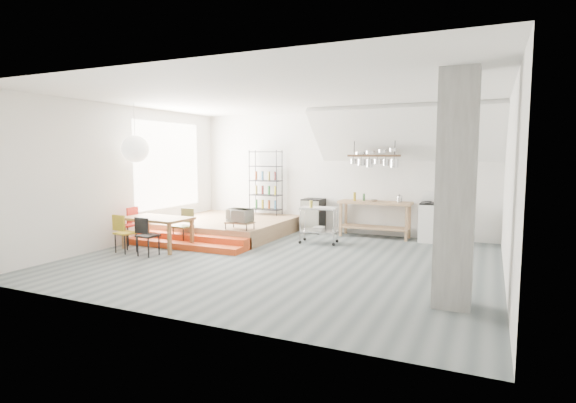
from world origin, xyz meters
The scene contains 26 objects.
floor centered at (0.00, 0.00, 0.00)m, with size 8.00×8.00×0.00m, color #4E585A.
wall_back centered at (0.00, 3.50, 1.60)m, with size 8.00×0.04×3.20m, color silver.
wall_left centered at (-4.00, 0.00, 1.60)m, with size 0.04×7.00×3.20m, color silver.
wall_right centered at (4.00, 0.00, 1.60)m, with size 0.04×7.00×3.20m, color silver.
ceiling centered at (0.00, 0.00, 3.20)m, with size 8.00×7.00×0.02m, color white.
slope_ceiling centered at (1.80, 2.90, 2.55)m, with size 4.40×1.80×0.15m, color white.
window_pane centered at (-3.98, 1.50, 1.80)m, with size 0.02×2.50×2.20m, color white.
platform centered at (-2.50, 2.00, 0.20)m, with size 3.00×3.00×0.40m, color #926C49.
step_lower centered at (-2.50, 0.05, 0.07)m, with size 3.00×0.35×0.13m, color #D14518.
step_upper centered at (-2.50, 0.40, 0.13)m, with size 3.00×0.35×0.27m, color #D14518.
concrete_column centered at (3.30, -1.50, 1.60)m, with size 0.50×0.50×3.20m, color slate.
kitchen_counter centered at (1.10, 3.15, 0.63)m, with size 1.80×0.60×0.91m.
stove centered at (2.50, 3.16, 0.48)m, with size 0.60×0.60×1.18m.
pot_rack centered at (1.13, 2.92, 1.98)m, with size 1.20×0.50×1.43m.
wire_shelving centered at (-2.00, 3.20, 1.33)m, with size 0.88×0.38×1.80m.
microwave_shelf centered at (-1.40, 0.75, 0.55)m, with size 0.60×0.40×0.16m.
paper_lantern centered at (-3.53, -0.16, 2.20)m, with size 0.60×0.60×0.60m, color white.
dining_table centered at (-2.94, -0.20, 0.63)m, with size 1.54×0.93×0.71m.
chair_mustard centered at (-3.31, -0.85, 0.49)m, with size 0.42×0.42×0.82m.
chair_black centered at (-2.66, -0.89, 0.49)m, with size 0.39×0.39×0.81m.
chair_olive centered at (-2.70, 0.46, 0.50)m, with size 0.41×0.41×0.83m.
chair_red centered at (-3.84, -0.13, 0.53)m, with size 0.45×0.45×0.88m.
rolling_cart centered at (0.09, 1.85, 0.55)m, with size 0.92×0.59×0.85m.
mini_fridge centered at (-0.57, 3.20, 0.45)m, with size 0.53×0.53×0.90m, color black.
microwave centered at (-1.40, 0.75, 0.71)m, with size 0.54×0.37×0.30m, color beige.
bowl centered at (1.09, 3.10, 0.93)m, with size 0.20×0.20×0.05m, color silver.
Camera 1 is at (3.73, -7.91, 2.08)m, focal length 28.00 mm.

